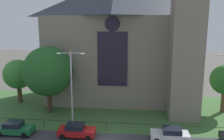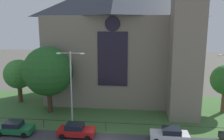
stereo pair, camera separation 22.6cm
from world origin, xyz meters
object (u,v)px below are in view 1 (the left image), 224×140
Objects in this scene: tree_left_near at (48,71)px; parked_car_white at (170,134)px; parked_car_green at (15,128)px; parked_car_red at (77,130)px; streetlamp_near at (71,82)px; church_building at (120,39)px; tree_left_far at (18,74)px.

parked_car_white is (16.37, -7.00, -5.38)m from tree_left_near.
parked_car_white is at bearing -23.15° from tree_left_near.
parked_car_red is (7.36, 0.16, 0.00)m from parked_car_green.
streetlamp_near is at bearing -7.63° from parked_car_white.
tree_left_near is at bearing -142.14° from church_building.
tree_left_near is 2.31× the size of parked_car_white.
tree_left_far is 0.74× the size of streetlamp_near.
church_building is at bearing 69.59° from streetlamp_near.
tree_left_near reaches higher than parked_car_red.
tree_left_near is 9.16m from parked_car_green.
church_building is 6.18× the size of parked_car_green.
church_building is 6.19× the size of parked_car_white.
parked_car_white is at bearing -65.73° from church_building.
parked_car_green is at bearing -65.62° from tree_left_far.
parked_car_green is at bearing -127.38° from church_building.
tree_left_near is 2.30× the size of parked_car_green.
parked_car_white is (10.56, 0.08, 0.00)m from parked_car_red.
parked_car_white is at bearing 0.46° from parked_car_green.
streetlamp_near is (-4.86, -13.07, -4.26)m from church_building.
tree_left_near reaches higher than parked_car_white.
church_building is 17.73m from tree_left_far.
church_building is 17.95m from parked_car_red.
church_building is 6.15× the size of parked_car_red.
tree_left_far reaches higher than parked_car_green.
parked_car_green is at bearing -177.82° from parked_car_red.
parked_car_red and parked_car_white have the same top height.
parked_car_red is (0.89, -1.61, -5.27)m from streetlamp_near.
church_building is at bearing -65.76° from parked_car_white.
tree_left_near is 7.36m from streetlamp_near.
tree_left_near is at bearing -31.12° from tree_left_far.
streetlamp_near is at bearing -110.41° from church_building.
church_building is 20.97m from parked_car_green.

